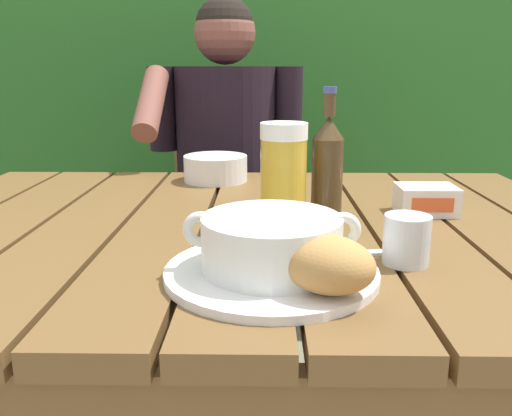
# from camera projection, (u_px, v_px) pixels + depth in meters

# --- Properties ---
(dining_table) EXTENTS (1.34, 0.94, 0.76)m
(dining_table) POSITION_uv_depth(u_px,v_px,m) (246.00, 267.00, 1.00)
(dining_table) COLOR brown
(dining_table) RESTS_ON ground_plane
(hedge_backdrop) EXTENTS (3.09, 0.83, 2.62)m
(hedge_backdrop) POSITION_uv_depth(u_px,v_px,m) (228.00, 41.00, 2.36)
(hedge_backdrop) COLOR #2A6525
(hedge_backdrop) RESTS_ON ground_plane
(chair_near_diner) EXTENTS (0.44, 0.41, 0.93)m
(chair_near_diner) POSITION_uv_depth(u_px,v_px,m) (231.00, 227.00, 1.93)
(chair_near_diner) COLOR brown
(chair_near_diner) RESTS_ON ground_plane
(person_eating) EXTENTS (0.48, 0.47, 1.25)m
(person_eating) POSITION_uv_depth(u_px,v_px,m) (225.00, 166.00, 1.67)
(person_eating) COLOR black
(person_eating) RESTS_ON ground_plane
(serving_plate) EXTENTS (0.29, 0.29, 0.01)m
(serving_plate) POSITION_uv_depth(u_px,v_px,m) (271.00, 272.00, 0.72)
(serving_plate) COLOR white
(serving_plate) RESTS_ON dining_table
(soup_bowl) EXTENTS (0.24, 0.19, 0.08)m
(soup_bowl) POSITION_uv_depth(u_px,v_px,m) (271.00, 241.00, 0.70)
(soup_bowl) COLOR white
(soup_bowl) RESTS_ON serving_plate
(bread_roll) EXTENTS (0.14, 0.13, 0.07)m
(bread_roll) POSITION_uv_depth(u_px,v_px,m) (328.00, 265.00, 0.63)
(bread_roll) COLOR #BE8948
(bread_roll) RESTS_ON serving_plate
(beer_glass) EXTENTS (0.08, 0.08, 0.18)m
(beer_glass) POSITION_uv_depth(u_px,v_px,m) (283.00, 175.00, 0.93)
(beer_glass) COLOR gold
(beer_glass) RESTS_ON dining_table
(beer_bottle) EXTENTS (0.06, 0.06, 0.25)m
(beer_bottle) POSITION_uv_depth(u_px,v_px,m) (327.00, 167.00, 0.96)
(beer_bottle) COLOR #443219
(beer_bottle) RESTS_ON dining_table
(water_glass_small) EXTENTS (0.07, 0.07, 0.07)m
(water_glass_small) POSITION_uv_depth(u_px,v_px,m) (407.00, 240.00, 0.76)
(water_glass_small) COLOR silver
(water_glass_small) RESTS_ON dining_table
(butter_tub) EXTENTS (0.11, 0.09, 0.05)m
(butter_tub) POSITION_uv_depth(u_px,v_px,m) (426.00, 200.00, 1.02)
(butter_tub) COLOR white
(butter_tub) RESTS_ON dining_table
(table_knife) EXTENTS (0.15, 0.04, 0.01)m
(table_knife) POSITION_uv_depth(u_px,v_px,m) (360.00, 253.00, 0.80)
(table_knife) COLOR silver
(table_knife) RESTS_ON dining_table
(diner_bowl) EXTENTS (0.16, 0.16, 0.06)m
(diner_bowl) POSITION_uv_depth(u_px,v_px,m) (216.00, 168.00, 1.32)
(diner_bowl) COLOR white
(diner_bowl) RESTS_ON dining_table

